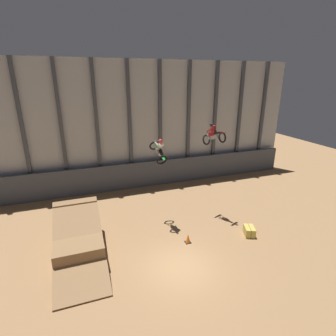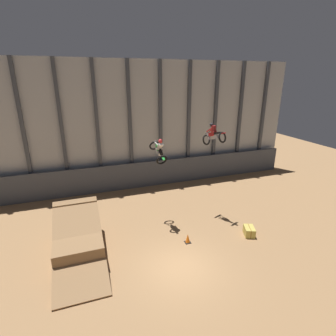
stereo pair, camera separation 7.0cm
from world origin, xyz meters
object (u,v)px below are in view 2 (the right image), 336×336
Objects in this scene: rider_bike_right_air at (214,135)px; traffic_cone_near_ramp at (188,238)px; dirt_ramp at (78,238)px; hay_bale_trackside at (249,231)px; rider_bike_left_air at (159,150)px.

traffic_cone_near_ramp is at bearing -158.49° from rider_bike_right_air.
hay_bale_trackside is (10.32, -2.00, -0.54)m from dirt_ramp.
rider_bike_left_air is 3.22× the size of traffic_cone_near_ramp.
dirt_ramp is 10.52m from hay_bale_trackside.
rider_bike_right_air is 3.12× the size of traffic_cone_near_ramp.
dirt_ramp is 3.32× the size of rider_bike_left_air.
traffic_cone_near_ramp is (6.27, -1.44, -0.54)m from dirt_ramp.
traffic_cone_near_ramp is (-2.94, -2.74, -5.66)m from rider_bike_right_air.
traffic_cone_near_ramp is (0.89, -2.92, -4.94)m from rider_bike_left_air.
rider_bike_left_air is 7.80m from hay_bale_trackside.
rider_bike_right_air reaches higher than traffic_cone_near_ramp.
rider_bike_left_air is 1.77× the size of hay_bale_trackside.
rider_bike_right_air is 6.65m from hay_bale_trackside.
hay_bale_trackside is (4.04, -0.56, -0.00)m from traffic_cone_near_ramp.
rider_bike_right_air is at bearing 108.49° from hay_bale_trackside.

